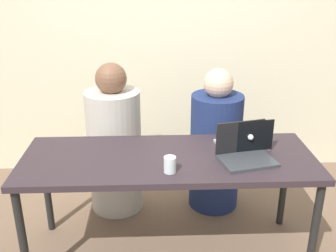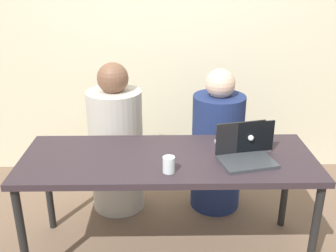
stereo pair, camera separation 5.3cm
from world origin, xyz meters
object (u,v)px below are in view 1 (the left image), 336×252
object	(u,v)px
person_on_left	(115,147)
laptop_front_right	(245,152)
water_glass_center	(170,166)
person_on_right	(215,148)
laptop_back_right	(244,142)

from	to	relation	value
person_on_left	laptop_front_right	xyz separation A→B (m)	(0.87, -0.65, 0.25)
laptop_front_right	water_glass_center	world-z (taller)	laptop_front_right
water_glass_center	person_on_right	bearing A→B (deg)	63.55
person_on_right	laptop_back_right	size ratio (longest dim) A/B	3.27
person_on_left	water_glass_center	world-z (taller)	person_on_left
person_on_left	water_glass_center	size ratio (longest dim) A/B	12.50
laptop_front_right	water_glass_center	size ratio (longest dim) A/B	3.84
water_glass_center	laptop_back_right	bearing A→B (deg)	30.96
person_on_left	person_on_right	xyz separation A→B (m)	(0.80, 0.00, -0.02)
person_on_right	laptop_front_right	world-z (taller)	person_on_right
laptop_front_right	water_glass_center	distance (m)	0.49
laptop_back_right	laptop_front_right	distance (m)	0.16
person_on_right	laptop_front_right	xyz separation A→B (m)	(0.07, -0.65, 0.27)
laptop_front_right	water_glass_center	xyz separation A→B (m)	(-0.47, -0.14, -0.01)
laptop_front_right	water_glass_center	bearing A→B (deg)	-176.43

